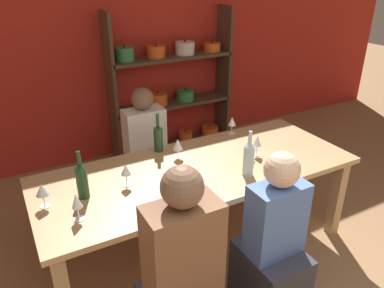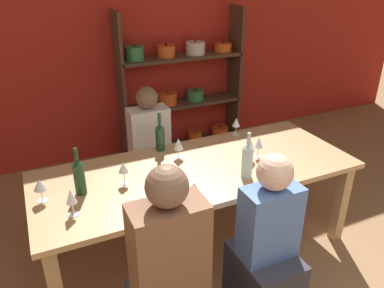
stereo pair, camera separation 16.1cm
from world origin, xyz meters
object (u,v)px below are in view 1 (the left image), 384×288
(wine_glass_red_c, at_px, (249,144))
(shelf_unit, at_px, (172,93))
(wine_bottle_green, at_px, (249,158))
(wine_glass_red_a, at_px, (42,191))
(wine_glass_white_c, at_px, (77,202))
(wine_glass_red_d, at_px, (126,170))
(wine_bottle_dark, at_px, (158,137))
(wine_glass_red_b, at_px, (257,141))
(person_far_a, at_px, (146,163))
(wine_glass_white_b, at_px, (178,145))
(wine_glass_empty_a, at_px, (232,122))
(dining_table, at_px, (198,177))
(person_near_b, at_px, (272,256))
(wine_glass_white_a, at_px, (200,188))
(wine_bottle_amber, at_px, (82,180))

(wine_glass_red_c, bearing_deg, shelf_unit, 82.98)
(wine_bottle_green, bearing_deg, wine_glass_red_c, 52.37)
(wine_glass_red_a, distance_m, wine_glass_white_c, 0.27)
(wine_glass_red_c, distance_m, wine_glass_red_d, 0.96)
(shelf_unit, relative_size, wine_glass_red_d, 10.37)
(shelf_unit, height_order, wine_bottle_dark, shelf_unit)
(wine_bottle_dark, xyz_separation_m, wine_glass_red_d, (-0.40, -0.38, -0.00))
(shelf_unit, relative_size, wine_glass_red_b, 9.99)
(wine_bottle_dark, distance_m, person_far_a, 0.58)
(wine_glass_white_b, relative_size, wine_glass_empty_a, 1.07)
(dining_table, relative_size, wine_bottle_dark, 7.42)
(wine_bottle_dark, distance_m, wine_glass_red_a, 1.00)
(shelf_unit, bearing_deg, wine_glass_red_a, -134.40)
(wine_glass_white_b, bearing_deg, wine_bottle_green, -55.38)
(wine_bottle_green, distance_m, wine_glass_white_b, 0.56)
(wine_bottle_dark, bearing_deg, wine_glass_white_b, -66.55)
(wine_glass_red_a, distance_m, wine_glass_red_b, 1.57)
(wine_glass_red_b, relative_size, wine_glass_red_d, 1.04)
(person_far_a, bearing_deg, wine_bottle_dark, 85.19)
(wine_glass_white_c, height_order, wine_glass_red_c, wine_glass_white_c)
(wine_glass_red_a, height_order, wine_glass_white_c, wine_glass_white_c)
(dining_table, xyz_separation_m, person_near_b, (0.11, -0.74, -0.21))
(wine_glass_red_a, bearing_deg, person_near_b, -32.94)
(wine_glass_red_b, bearing_deg, person_far_a, 126.51)
(shelf_unit, xyz_separation_m, wine_glass_white_c, (-1.55, -1.97, 0.15))
(wine_glass_white_c, xyz_separation_m, person_far_a, (0.81, 0.98, -0.42))
(shelf_unit, distance_m, person_near_b, 2.58)
(wine_bottle_green, relative_size, wine_glass_white_b, 2.08)
(wine_glass_white_b, bearing_deg, wine_glass_empty_a, 17.47)
(wine_glass_red_c, bearing_deg, wine_glass_empty_a, 71.72)
(shelf_unit, relative_size, wine_glass_white_a, 11.39)
(wine_glass_empty_a, bearing_deg, wine_glass_red_d, -160.49)
(wine_glass_white_a, distance_m, wine_glass_red_c, 0.71)
(wine_glass_white_a, distance_m, person_near_b, 0.62)
(dining_table, height_order, wine_glass_red_b, wine_glass_red_b)
(shelf_unit, distance_m, wine_glass_red_d, 2.12)
(shelf_unit, xyz_separation_m, wine_glass_red_b, (-0.14, -1.81, 0.15))
(wine_glass_red_b, bearing_deg, wine_glass_empty_a, 81.28)
(shelf_unit, bearing_deg, person_far_a, -127.12)
(wine_bottle_dark, relative_size, wine_glass_white_b, 1.96)
(dining_table, distance_m, wine_glass_red_c, 0.46)
(shelf_unit, bearing_deg, wine_bottle_green, -100.68)
(wine_glass_empty_a, xyz_separation_m, wine_glass_red_c, (-0.15, -0.46, 0.01))
(wine_bottle_green, distance_m, wine_glass_red_b, 0.32)
(wine_glass_empty_a, bearing_deg, wine_bottle_amber, -164.28)
(wine_bottle_green, height_order, wine_bottle_dark, wine_bottle_green)
(wine_glass_red_a, bearing_deg, person_far_a, 38.21)
(wine_glass_empty_a, height_order, person_far_a, person_far_a)
(wine_bottle_dark, xyz_separation_m, wine_glass_white_b, (0.08, -0.18, -0.01))
(wine_glass_red_c, bearing_deg, wine_glass_red_d, 176.23)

